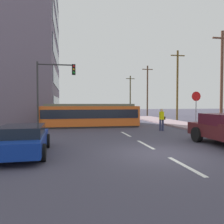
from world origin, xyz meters
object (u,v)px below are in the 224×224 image
at_px(utility_pole_distant, 130,94).
at_px(pedestrian_crossing, 162,118).
at_px(city_bus, 85,111).
at_px(stop_sign, 196,102).
at_px(traffic_light_mast, 53,82).
at_px(parked_sedan_near, 22,139).
at_px(utility_pole_near, 222,78).
at_px(utility_pole_far, 147,90).
at_px(streetcar_tram, 90,115).
at_px(utility_pole_mid, 177,84).

bearing_deg(utility_pole_distant, pedestrian_crossing, -100.81).
height_order(city_bus, pedestrian_crossing, city_bus).
xyz_separation_m(stop_sign, utility_pole_distant, (2.51, 29.10, 1.86)).
distance_m(traffic_light_mast, utility_pole_distant, 30.53).
bearing_deg(parked_sedan_near, city_bus, 79.01).
height_order(traffic_light_mast, utility_pole_near, utility_pole_near).
bearing_deg(utility_pole_far, stop_sign, -98.25).
bearing_deg(city_bus, traffic_light_mast, -106.38).
xyz_separation_m(stop_sign, utility_pole_near, (2.47, 0.27, 2.02)).
distance_m(streetcar_tram, traffic_light_mast, 4.28).
bearing_deg(parked_sedan_near, utility_pole_far, 61.06).
xyz_separation_m(streetcar_tram, pedestrian_crossing, (5.12, -3.77, -0.10)).
xyz_separation_m(utility_pole_near, utility_pole_far, (0.37, 19.29, 0.12)).
height_order(utility_pole_mid, utility_pole_distant, utility_pole_mid).
bearing_deg(streetcar_tram, city_bus, 88.35).
bearing_deg(utility_pole_distant, traffic_light_mast, -116.89).
distance_m(pedestrian_crossing, utility_pole_far, 21.21).
distance_m(stop_sign, utility_pole_near, 3.20).
bearing_deg(utility_pole_mid, parked_sedan_near, -132.08).
relative_size(parked_sedan_near, utility_pole_near, 0.55).
bearing_deg(streetcar_tram, utility_pole_mid, 28.89).
xyz_separation_m(parked_sedan_near, utility_pole_far, (14.76, 26.70, 3.71)).
bearing_deg(stop_sign, utility_pole_near, 6.18).
bearing_deg(parked_sedan_near, streetcar_tram, 70.63).
distance_m(streetcar_tram, utility_pole_mid, 13.50).
relative_size(traffic_light_mast, utility_pole_distant, 0.69).
bearing_deg(utility_pole_mid, utility_pole_distant, 91.96).
distance_m(utility_pole_near, utility_pole_mid, 9.34).
bearing_deg(traffic_light_mast, city_bus, 73.62).
bearing_deg(stop_sign, utility_pole_distant, 85.08).
xyz_separation_m(utility_pole_mid, utility_pole_distant, (-0.67, 19.52, -0.41)).
distance_m(city_bus, utility_pole_distant, 19.31).
bearing_deg(parked_sedan_near, utility_pole_mid, 47.92).
relative_size(traffic_light_mast, utility_pole_mid, 0.62).
relative_size(streetcar_tram, pedestrian_crossing, 5.05).
bearing_deg(traffic_light_mast, utility_pole_mid, 28.02).
distance_m(stop_sign, utility_pole_distant, 29.27).
bearing_deg(pedestrian_crossing, stop_sign, 9.11).
xyz_separation_m(city_bus, traffic_light_mast, (-3.32, -11.30, 2.69)).
distance_m(streetcar_tram, utility_pole_near, 11.59).
height_order(stop_sign, utility_pole_distant, utility_pole_distant).
relative_size(pedestrian_crossing, stop_sign, 0.58).
height_order(streetcar_tram, pedestrian_crossing, streetcar_tram).
bearing_deg(streetcar_tram, stop_sign, -21.56).
bearing_deg(city_bus, stop_sign, -58.78).
bearing_deg(parked_sedan_near, utility_pole_near, 27.24).
distance_m(utility_pole_near, utility_pole_far, 19.30).
relative_size(utility_pole_mid, utility_pole_distant, 1.10).
bearing_deg(streetcar_tram, utility_pole_distant, 67.36).
height_order(parked_sedan_near, utility_pole_distant, utility_pole_distant).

